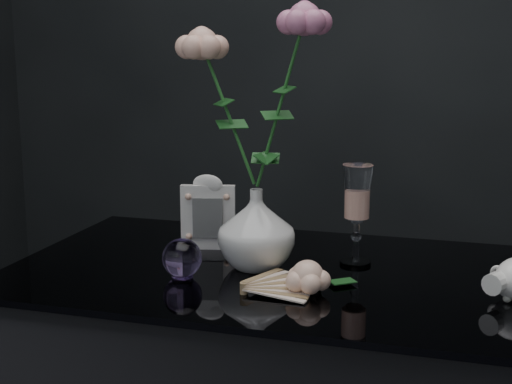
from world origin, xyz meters
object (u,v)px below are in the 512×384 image
(loose_rose, at_px, (307,277))
(picture_frame, at_px, (208,212))
(vase, at_px, (256,229))
(wine_glass, at_px, (357,215))
(paperweight, at_px, (182,258))

(loose_rose, bearing_deg, picture_frame, 133.68)
(vase, xyz_separation_m, picture_frame, (-0.13, 0.10, 0.00))
(wine_glass, xyz_separation_m, loose_rose, (-0.05, -0.19, -0.07))
(vase, distance_m, loose_rose, 0.17)
(vase, relative_size, paperweight, 2.10)
(wine_glass, height_order, picture_frame, wine_glass)
(wine_glass, bearing_deg, paperweight, -149.89)
(wine_glass, distance_m, picture_frame, 0.31)
(vase, bearing_deg, picture_frame, 143.64)
(wine_glass, relative_size, loose_rose, 1.14)
(wine_glass, xyz_separation_m, picture_frame, (-0.30, 0.02, -0.02))
(wine_glass, distance_m, loose_rose, 0.20)
(picture_frame, height_order, paperweight, picture_frame)
(paperweight, relative_size, loose_rose, 0.43)
(paperweight, bearing_deg, vase, 38.54)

